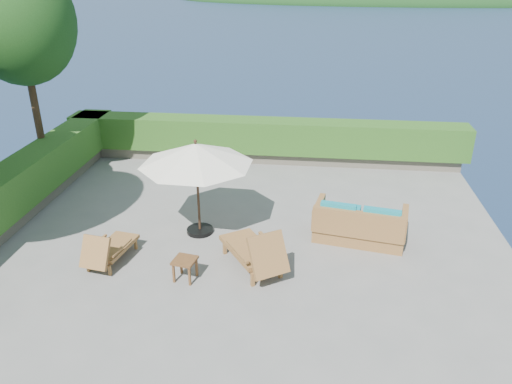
# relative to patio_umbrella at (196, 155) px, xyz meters

# --- Properties ---
(ground) EXTENTS (12.00, 12.00, 0.00)m
(ground) POSITION_rel_patio_umbrella_xyz_m (1.02, -0.78, -1.93)
(ground) COLOR gray
(ground) RESTS_ON ground
(foundation) EXTENTS (12.00, 12.00, 3.00)m
(foundation) POSITION_rel_patio_umbrella_xyz_m (1.02, -0.78, -3.48)
(foundation) COLOR #4D463D
(foundation) RESTS_ON ocean
(ocean) EXTENTS (600.00, 600.00, 0.00)m
(ocean) POSITION_rel_patio_umbrella_xyz_m (1.02, -0.78, -4.93)
(ocean) COLOR #162445
(ocean) RESTS_ON ground
(offshore_island) EXTENTS (126.00, 57.60, 12.60)m
(offshore_island) POSITION_rel_patio_umbrella_xyz_m (26.02, 139.22, -4.93)
(offshore_island) COLOR #143313
(offshore_island) RESTS_ON ocean
(planter_wall_far) EXTENTS (12.00, 0.60, 0.36)m
(planter_wall_far) POSITION_rel_patio_umbrella_xyz_m (1.02, 4.82, -1.75)
(planter_wall_far) COLOR #686253
(planter_wall_far) RESTS_ON ground
(hedge_far) EXTENTS (12.40, 0.90, 1.00)m
(hedge_far) POSITION_rel_patio_umbrella_xyz_m (1.02, 4.82, -1.08)
(hedge_far) COLOR #1F4513
(hedge_far) RESTS_ON planter_wall_far
(tree_far) EXTENTS (2.80, 2.80, 6.03)m
(tree_far) POSITION_rel_patio_umbrella_xyz_m (-4.98, 2.42, 2.47)
(tree_far) COLOR #3F2D18
(tree_far) RESTS_ON ground
(patio_umbrella) EXTENTS (3.27, 3.27, 2.29)m
(patio_umbrella) POSITION_rel_patio_umbrella_xyz_m (0.00, 0.00, 0.00)
(patio_umbrella) COLOR black
(patio_umbrella) RESTS_ON ground
(lounge_left) EXTENTS (0.82, 1.51, 0.83)m
(lounge_left) POSITION_rel_patio_umbrella_xyz_m (-1.60, -1.52, -1.59)
(lounge_left) COLOR olive
(lounge_left) RESTS_ON ground
(lounge_right) EXTENTS (1.61, 1.91, 1.04)m
(lounge_right) POSITION_rel_patio_umbrella_xyz_m (1.47, -1.40, -1.50)
(lounge_right) COLOR olive
(lounge_right) RESTS_ON ground
(side_table) EXTENTS (0.51, 0.51, 0.46)m
(side_table) POSITION_rel_patio_umbrella_xyz_m (0.13, -1.91, -1.55)
(side_table) COLOR brown
(side_table) RESTS_ON ground
(wicker_loveseat) EXTENTS (2.18, 1.39, 0.99)m
(wicker_loveseat) POSITION_rel_patio_umbrella_xyz_m (3.66, 0.05, -1.55)
(wicker_loveseat) COLOR olive
(wicker_loveseat) RESTS_ON ground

